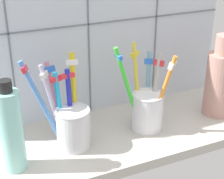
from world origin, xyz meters
The scene contains 6 objects.
counter_slab centered at (0.00, 0.00, 1.00)cm, with size 64.00×22.00×2.00cm, color #BCB7AD.
tile_wall_back centered at (0.00, 12.00, 22.50)cm, with size 64.00×2.20×45.00cm.
toothbrush_cup_left centered at (-8.24, -0.12, 7.07)cm, with size 11.80×10.44×17.41cm.
toothbrush_cup_right centered at (7.97, -0.56, 6.91)cm, with size 11.62×10.77×18.31cm.
ceramic_vase centered at (25.34, -1.38, 9.86)cm, with size 6.44×6.44×17.91cm.
soap_bottle centered at (-19.40, -2.95, 9.67)cm, with size 4.04×4.04×16.67cm.
Camera 1 is at (-25.36, -56.94, 41.60)cm, focal length 58.35 mm.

